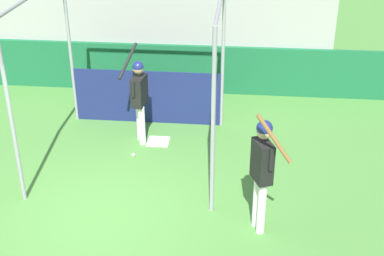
{
  "coord_description": "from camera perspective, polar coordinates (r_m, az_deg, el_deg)",
  "views": [
    {
      "loc": [
        2.23,
        -6.94,
        5.32
      ],
      "look_at": [
        1.41,
        1.3,
        1.05
      ],
      "focal_mm": 50.0,
      "sensor_mm": 36.0,
      "label": 1
    }
  ],
  "objects": [
    {
      "name": "outfield_wall",
      "position": [
        13.32,
        -4.34,
        6.44
      ],
      "size": [
        24.0,
        0.12,
        1.2
      ],
      "color": "#196038",
      "rests_on": "ground"
    },
    {
      "name": "baseball",
      "position": [
        10.58,
        -6.28,
        -2.87
      ],
      "size": [
        0.07,
        0.07,
        0.07
      ],
      "color": "white",
      "rests_on": "ground"
    },
    {
      "name": "home_plate",
      "position": [
        11.08,
        -3.61,
        -1.44
      ],
      "size": [
        0.44,
        0.44,
        0.02
      ],
      "color": "white",
      "rests_on": "ground"
    },
    {
      "name": "player_batter",
      "position": [
        10.68,
        -5.67,
        3.64
      ],
      "size": [
        0.55,
        0.95,
        1.92
      ],
      "rotation": [
        0.0,
        0.0,
        1.43
      ],
      "color": "white",
      "rests_on": "ground"
    },
    {
      "name": "ground_plane",
      "position": [
        9.03,
        -9.88,
        -9.32
      ],
      "size": [
        60.0,
        60.0,
        0.0
      ],
      "primitive_type": "plane",
      "color": "#477F38"
    },
    {
      "name": "player_waiting",
      "position": [
        8.05,
        7.51,
        -3.97
      ],
      "size": [
        0.58,
        0.63,
        2.17
      ],
      "rotation": [
        0.0,
        0.0,
        -1.19
      ],
      "color": "white",
      "rests_on": "ground"
    },
    {
      "name": "batting_cage",
      "position": [
        10.8,
        -5.53,
        5.51
      ],
      "size": [
        3.3,
        3.23,
        3.19
      ],
      "color": "gray",
      "rests_on": "ground"
    },
    {
      "name": "bleacher_section",
      "position": [
        14.95,
        -3.14,
        12.96
      ],
      "size": [
        8.7,
        4.0,
        3.28
      ],
      "color": "#9E9E99",
      "rests_on": "ground"
    }
  ]
}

